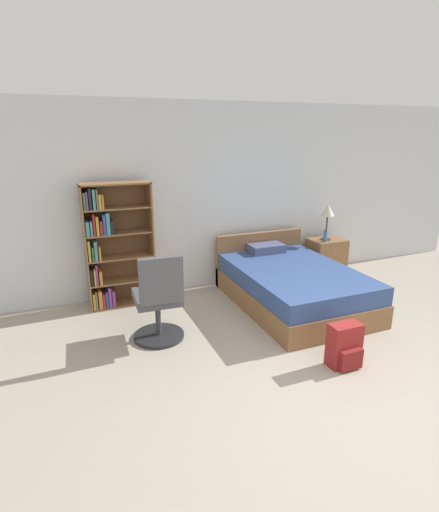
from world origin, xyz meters
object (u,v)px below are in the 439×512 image
at_px(nightstand, 326,257).
at_px(water_bottle, 325,236).
at_px(table_lamp, 328,212).
at_px(bookshelf, 111,246).
at_px(bed, 291,284).
at_px(office_chair, 159,302).
at_px(backpack_red, 345,346).

bearing_deg(nightstand, water_bottle, -139.52).
bearing_deg(nightstand, table_lamp, -179.01).
bearing_deg(table_lamp, bookshelf, 178.51).
height_order(bed, office_chair, office_chair).
xyz_separation_m(water_bottle, backpack_red, (-1.29, -2.14, -0.47)).
bearing_deg(bed, office_chair, -169.17).
height_order(bookshelf, nightstand, bookshelf).
xyz_separation_m(bed, water_bottle, (0.98, 0.65, 0.41)).
bearing_deg(bed, bookshelf, 159.03).
height_order(table_lamp, water_bottle, table_lamp).
height_order(office_chair, nightstand, office_chair).
xyz_separation_m(nightstand, backpack_red, (-1.41, -2.24, -0.09)).
height_order(bookshelf, office_chair, bookshelf).
relative_size(nightstand, backpack_red, 1.35).
xyz_separation_m(office_chair, nightstand, (2.96, 1.11, -0.17)).
xyz_separation_m(bed, nightstand, (1.10, 0.75, 0.03)).
bearing_deg(water_bottle, office_chair, -160.56).
relative_size(bookshelf, nightstand, 2.73).
relative_size(bookshelf, backpack_red, 3.67).
relative_size(bed, office_chair, 2.01).
distance_m(bookshelf, bed, 2.39).
distance_m(bed, table_lamp, 1.51).
bearing_deg(water_bottle, nightstand, 40.48).
bearing_deg(office_chair, bookshelf, 104.83).
xyz_separation_m(bed, office_chair, (-1.86, -0.36, 0.20)).
relative_size(office_chair, nightstand, 1.73).
bearing_deg(bookshelf, nightstand, -1.46).
xyz_separation_m(office_chair, backpack_red, (1.55, -1.13, -0.26)).
distance_m(bookshelf, table_lamp, 3.25).
bearing_deg(office_chair, water_bottle, 19.44).
bearing_deg(backpack_red, table_lamp, 58.37).
xyz_separation_m(table_lamp, backpack_red, (-1.38, -2.24, -0.81)).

